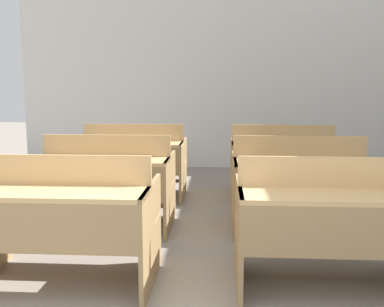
# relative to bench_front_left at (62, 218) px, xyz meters

# --- Properties ---
(wall_back) EXTENTS (6.09, 0.06, 3.11)m
(wall_back) POSITION_rel_bench_front_left_xyz_m (0.84, 4.50, 1.10)
(wall_back) COLOR silver
(wall_back) RESTS_ON ground_plane
(bench_front_left) EXTENTS (1.19, 0.78, 0.88)m
(bench_front_left) POSITION_rel_bench_front_left_xyz_m (0.00, 0.00, 0.00)
(bench_front_left) COLOR #96774D
(bench_front_left) RESTS_ON ground_plane
(bench_front_right) EXTENTS (1.19, 0.78, 0.88)m
(bench_front_right) POSITION_rel_bench_front_left_xyz_m (1.74, 0.03, 0.00)
(bench_front_right) COLOR #98794F
(bench_front_right) RESTS_ON ground_plane
(bench_second_left) EXTENTS (1.19, 0.78, 0.88)m
(bench_second_left) POSITION_rel_bench_front_left_xyz_m (-0.01, 1.21, 0.00)
(bench_second_left) COLOR #96774D
(bench_second_left) RESTS_ON ground_plane
(bench_second_right) EXTENTS (1.19, 0.78, 0.88)m
(bench_second_right) POSITION_rel_bench_front_left_xyz_m (1.74, 1.24, 0.00)
(bench_second_right) COLOR #95764C
(bench_second_right) RESTS_ON ground_plane
(bench_third_left) EXTENTS (1.19, 0.78, 0.88)m
(bench_third_left) POSITION_rel_bench_front_left_xyz_m (0.01, 2.40, 0.00)
(bench_third_left) COLOR #98794F
(bench_third_left) RESTS_ON ground_plane
(bench_third_right) EXTENTS (1.19, 0.78, 0.88)m
(bench_third_right) POSITION_rel_bench_front_left_xyz_m (1.76, 2.43, 0.00)
(bench_third_right) COLOR #997A50
(bench_third_right) RESTS_ON ground_plane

